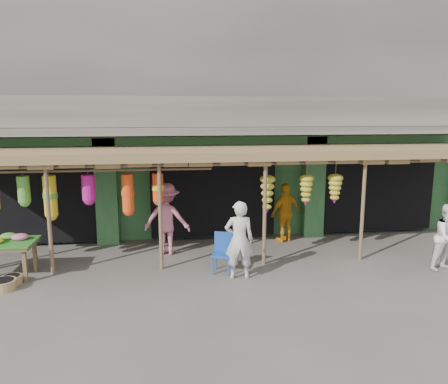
{
  "coord_description": "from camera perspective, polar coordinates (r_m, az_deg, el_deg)",
  "views": [
    {
      "loc": [
        -1.35,
        -10.25,
        3.73
      ],
      "look_at": [
        0.17,
        1.0,
        1.61
      ],
      "focal_mm": 35.0,
      "sensor_mm": 36.0,
      "label": 1
    }
  ],
  "objects": [
    {
      "name": "building",
      "position": [
        15.18,
        -2.62,
        9.2
      ],
      "size": [
        16.4,
        6.8,
        7.0
      ],
      "color": "gray",
      "rests_on": "ground"
    },
    {
      "name": "blue_chair",
      "position": [
        10.31,
        -0.17,
        -7.59
      ],
      "size": [
        0.56,
        0.56,
        0.93
      ],
      "rotation": [
        0.0,
        0.0,
        -0.32
      ],
      "color": "#1A4BAB",
      "rests_on": "ground"
    },
    {
      "name": "person_vendor",
      "position": [
        12.64,
        8.03,
        -2.69
      ],
      "size": [
        1.08,
        0.81,
        1.71
      ],
      "primitive_type": "imported",
      "rotation": [
        0.0,
        0.0,
        3.59
      ],
      "color": "orange",
      "rests_on": "ground"
    },
    {
      "name": "basket_right",
      "position": [
        10.75,
        -25.97,
        -10.3
      ],
      "size": [
        0.53,
        0.53,
        0.19
      ],
      "primitive_type": "cylinder",
      "rotation": [
        0.0,
        0.0,
        -0.31
      ],
      "color": "#A9804E",
      "rests_on": "ground"
    },
    {
      "name": "person_shopper",
      "position": [
        11.54,
        -7.5,
        -3.49
      ],
      "size": [
        1.34,
        0.95,
        1.89
      ],
      "primitive_type": "imported",
      "rotation": [
        0.0,
        0.0,
        2.93
      ],
      "color": "#C0657C",
      "rests_on": "ground"
    },
    {
      "name": "basket_mid",
      "position": [
        10.53,
        -26.88,
        -10.77
      ],
      "size": [
        0.58,
        0.58,
        0.21
      ],
      "primitive_type": "cylinder",
      "rotation": [
        0.0,
        0.0,
        -0.09
      ],
      "color": "brown",
      "rests_on": "ground"
    },
    {
      "name": "person_front",
      "position": [
        9.8,
        1.99,
        -6.29
      ],
      "size": [
        0.67,
        0.47,
        1.78
      ],
      "primitive_type": "imported",
      "rotation": [
        0.0,
        0.0,
        3.08
      ],
      "color": "silver",
      "rests_on": "ground"
    },
    {
      "name": "person_right",
      "position": [
        11.58,
        27.24,
        -5.3
      ],
      "size": [
        0.92,
        0.8,
        1.6
      ],
      "primitive_type": "imported",
      "rotation": [
        0.0,
        0.0,
        0.29
      ],
      "color": "white",
      "rests_on": "ground"
    },
    {
      "name": "ground",
      "position": [
        10.99,
        -0.18,
        -9.27
      ],
      "size": [
        80.0,
        80.0,
        0.0
      ],
      "primitive_type": "plane",
      "color": "#514C47",
      "rests_on": "ground"
    },
    {
      "name": "awning",
      "position": [
        11.18,
        -1.31,
        4.66
      ],
      "size": [
        14.0,
        2.7,
        2.79
      ],
      "color": "brown",
      "rests_on": "ground"
    }
  ]
}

